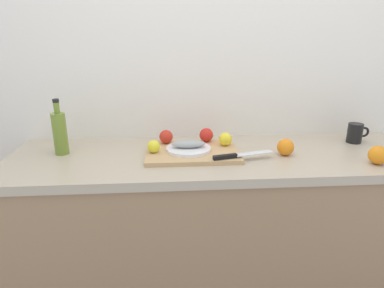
% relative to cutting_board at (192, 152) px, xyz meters
% --- Properties ---
extents(back_wall, '(3.20, 0.05, 2.50)m').
position_rel_cutting_board_xyz_m(back_wall, '(0.14, 0.32, 0.34)').
color(back_wall, white).
rests_on(back_wall, ground_plane).
extents(kitchen_counter, '(2.00, 0.60, 0.90)m').
position_rel_cutting_board_xyz_m(kitchen_counter, '(0.14, -0.01, -0.46)').
color(kitchen_counter, '#9E7A56').
rests_on(kitchen_counter, ground_plane).
extents(cutting_board, '(0.43, 0.32, 0.02)m').
position_rel_cutting_board_xyz_m(cutting_board, '(0.00, 0.00, 0.00)').
color(cutting_board, tan).
rests_on(cutting_board, kitchen_counter).
extents(white_plate, '(0.21, 0.21, 0.01)m').
position_rel_cutting_board_xyz_m(white_plate, '(-0.02, -0.00, 0.02)').
color(white_plate, white).
rests_on(white_plate, cutting_board).
extents(fish_fillet, '(0.16, 0.07, 0.04)m').
position_rel_cutting_board_xyz_m(fish_fillet, '(-0.02, -0.00, 0.04)').
color(fish_fillet, '#999E99').
rests_on(fish_fillet, white_plate).
extents(chef_knife, '(0.29, 0.10, 0.02)m').
position_rel_cutting_board_xyz_m(chef_knife, '(0.18, -0.12, 0.02)').
color(chef_knife, silver).
rests_on(chef_knife, cutting_board).
extents(lemon_0, '(0.06, 0.06, 0.06)m').
position_rel_cutting_board_xyz_m(lemon_0, '(-0.18, -0.02, 0.04)').
color(lemon_0, yellow).
rests_on(lemon_0, cutting_board).
extents(lemon_1, '(0.06, 0.06, 0.06)m').
position_rel_cutting_board_xyz_m(lemon_1, '(0.17, 0.06, 0.04)').
color(lemon_1, yellow).
rests_on(lemon_1, cutting_board).
extents(tomato_0, '(0.07, 0.07, 0.07)m').
position_rel_cutting_board_xyz_m(tomato_0, '(0.08, 0.13, 0.05)').
color(tomato_0, red).
rests_on(tomato_0, cutting_board).
extents(tomato_1, '(0.07, 0.07, 0.07)m').
position_rel_cutting_board_xyz_m(tomato_1, '(-0.12, 0.12, 0.04)').
color(tomato_1, red).
rests_on(tomato_1, cutting_board).
extents(olive_oil_bottle, '(0.06, 0.06, 0.26)m').
position_rel_cutting_board_xyz_m(olive_oil_bottle, '(-0.62, 0.05, 0.10)').
color(olive_oil_bottle, olive).
rests_on(olive_oil_bottle, kitchen_counter).
extents(coffee_mug_0, '(0.11, 0.07, 0.10)m').
position_rel_cutting_board_xyz_m(coffee_mug_0, '(0.87, 0.12, 0.04)').
color(coffee_mug_0, black).
rests_on(coffee_mug_0, kitchen_counter).
extents(orange_0, '(0.08, 0.08, 0.08)m').
position_rel_cutting_board_xyz_m(orange_0, '(0.44, -0.05, 0.03)').
color(orange_0, orange).
rests_on(orange_0, kitchen_counter).
extents(orange_1, '(0.08, 0.08, 0.08)m').
position_rel_cutting_board_xyz_m(orange_1, '(0.80, -0.19, 0.03)').
color(orange_1, orange).
rests_on(orange_1, kitchen_counter).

